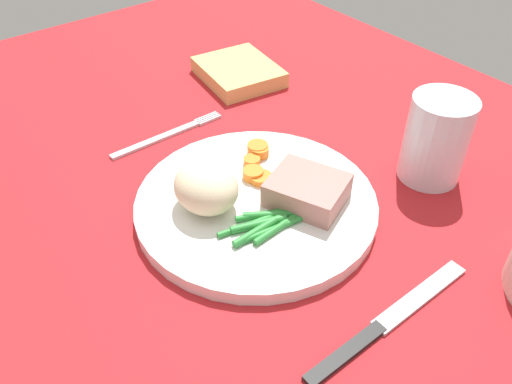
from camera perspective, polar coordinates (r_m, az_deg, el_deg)
name	(u,v)px	position (r cm, az deg, el deg)	size (l,w,h in cm)	color
dining_table	(263,190)	(63.67, 0.75, 0.26)	(120.00, 90.00, 2.00)	red
dinner_plate	(256,204)	(58.95, 0.00, -1.33)	(26.88, 26.88, 1.60)	white
meat_portion	(307,190)	(57.57, 5.55, 0.20)	(7.95, 6.75, 2.90)	#B2756B
mashed_potatoes	(206,187)	(56.16, -5.41, 0.50)	(7.54, 6.62, 5.16)	beige
carrot_slices	(256,161)	(62.91, 0.03, 3.36)	(7.11, 5.93, 1.29)	orange
green_beans	(266,223)	(55.01, 1.10, -3.38)	(4.91, 9.46, 0.85)	#2D8C38
fork	(167,135)	(71.86, -9.56, 6.09)	(1.44, 16.60, 0.40)	silver
knife	(386,322)	(50.42, 13.90, -13.51)	(1.70, 20.50, 0.64)	black
water_glass	(435,144)	(65.07, 18.76, 4.93)	(7.37, 7.37, 10.47)	silver
napkin	(239,72)	(84.15, -1.90, 12.83)	(12.56, 10.62, 2.34)	#DBBC6B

